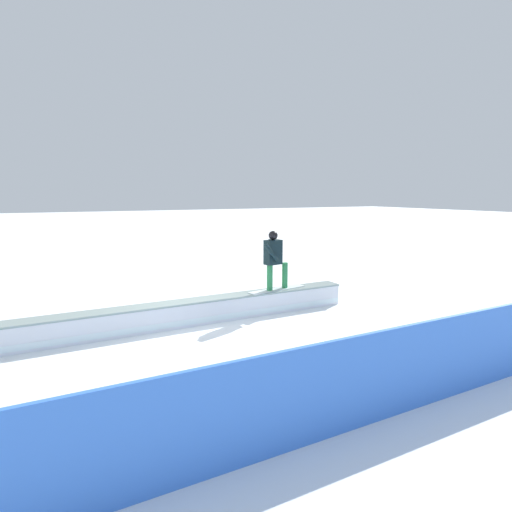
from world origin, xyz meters
The scene contains 4 objects.
ground_plane centered at (0.00, 0.00, 0.00)m, with size 120.00×120.00×0.00m, color white.
grind_box centered at (0.00, 0.00, 0.25)m, with size 7.83×0.61×0.54m.
snowboarder centered at (-2.08, -0.02, 1.32)m, with size 1.60×0.56×1.45m.
safety_fence centered at (0.00, 4.81, 0.60)m, with size 13.70×0.06×1.20m, color #3B76E7.
Camera 1 is at (2.62, 8.42, 2.88)m, focal length 28.54 mm.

